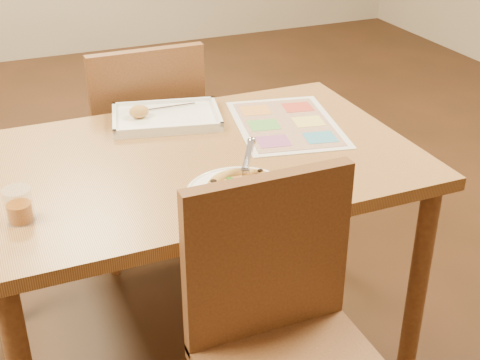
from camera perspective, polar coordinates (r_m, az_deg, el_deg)
name	(u,v)px	position (r m, az deg, el deg)	size (l,w,h in m)	color
dining_table	(196,181)	(2.03, -3.74, -0.09)	(1.30, 0.85, 0.72)	#9B6F3E
chair_near	(283,318)	(1.60, 3.69, -11.70)	(0.42, 0.42, 0.47)	brown
chair_far	(144,128)	(2.58, -8.17, 4.40)	(0.42, 0.42, 0.47)	brown
plate	(240,194)	(1.76, 0.00, -1.21)	(0.29, 0.29, 0.02)	white
pizza	(244,189)	(1.75, 0.33, -0.75)	(0.20, 0.20, 0.03)	gold
pizza_cutter	(247,160)	(1.78, 0.64, 1.71)	(0.09, 0.12, 0.08)	silver
appetizer_tray	(164,118)	(2.23, -6.48, 5.27)	(0.40, 0.31, 0.06)	white
glass_tumbler	(19,207)	(1.73, -18.35, -2.21)	(0.07, 0.07, 0.09)	#87410A
menu	(286,124)	(2.20, 3.98, 4.80)	(0.32, 0.45, 0.01)	silver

